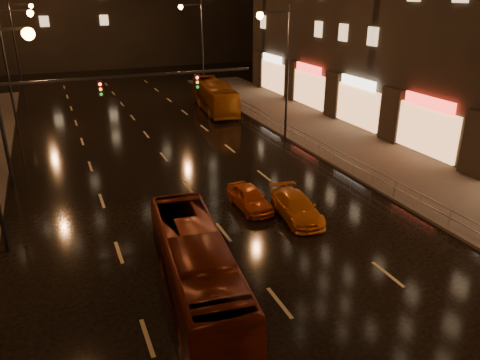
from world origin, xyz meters
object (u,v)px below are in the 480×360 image
Objects in this scene: taxi_near at (250,198)px; bus_curb at (214,96)px; bus_red at (197,268)px; taxi_far at (297,207)px.

bus_curb is at bearing 73.68° from taxi_near.
taxi_far is at bearing 39.97° from bus_red.
bus_red reaches higher than taxi_near.
taxi_near is 0.86× the size of taxi_far.
bus_curb reaches higher than taxi_far.
bus_curb is 2.42× the size of taxi_far.
taxi_far is at bearing -93.20° from bus_curb.
taxi_near is at bearing 136.66° from taxi_far.
bus_curb is 22.42m from taxi_near.
bus_red is 30.19m from bus_curb.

